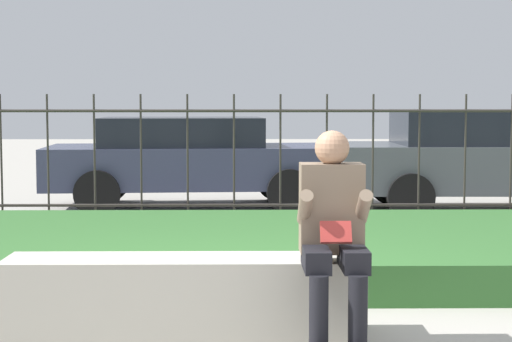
% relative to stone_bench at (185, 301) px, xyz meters
% --- Properties ---
extents(ground_plane, '(60.00, 60.00, 0.00)m').
position_rel_stone_bench_xyz_m(ground_plane, '(0.26, 0.00, -0.22)').
color(ground_plane, '#A8A399').
extents(stone_bench, '(2.24, 0.46, 0.50)m').
position_rel_stone_bench_xyz_m(stone_bench, '(0.00, 0.00, 0.00)').
color(stone_bench, '#B7B2A3').
rests_on(stone_bench, ground_plane).
extents(person_seated_reader, '(0.42, 0.73, 1.30)m').
position_rel_stone_bench_xyz_m(person_seated_reader, '(0.90, -0.27, 0.50)').
color(person_seated_reader, black).
rests_on(person_seated_reader, ground_plane).
extents(grass_berm, '(9.84, 3.24, 0.31)m').
position_rel_stone_bench_xyz_m(grass_berm, '(0.26, 2.32, -0.07)').
color(grass_berm, '#33662D').
rests_on(grass_berm, ground_plane).
extents(iron_fence, '(7.84, 0.03, 1.57)m').
position_rel_stone_bench_xyz_m(iron_fence, '(0.26, 4.33, 0.60)').
color(iron_fence, '#332D28').
rests_on(iron_fence, ground_plane).
extents(car_parked_right, '(4.45, 2.05, 1.38)m').
position_rel_stone_bench_xyz_m(car_parked_right, '(3.80, 6.20, 0.51)').
color(car_parked_right, '#4C5156').
rests_on(car_parked_right, ground_plane).
extents(car_parked_center, '(4.16, 2.12, 1.27)m').
position_rel_stone_bench_xyz_m(car_parked_center, '(-0.38, 6.70, 0.46)').
color(car_parked_center, '#383D56').
rests_on(car_parked_center, ground_plane).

